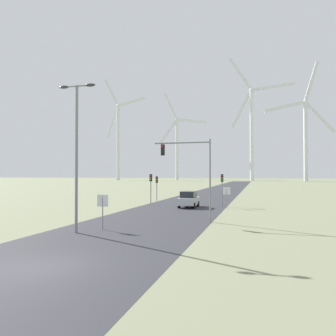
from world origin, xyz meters
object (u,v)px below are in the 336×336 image
Objects in this scene: car_approaching at (189,199)px; wind_turbine_far_left at (118,133)px; traffic_light_post_near_right at (222,183)px; traffic_light_post_mid_left at (157,183)px; stop_sign_near at (103,205)px; traffic_light_mast_overhead at (191,163)px; wind_turbine_right at (306,131)px; traffic_light_post_near_left at (151,182)px; streetlamp at (77,140)px; wind_turbine_left at (177,142)px; wind_turbine_center at (252,124)px; stop_sign_far at (227,194)px.

wind_turbine_far_left is at bearing 116.65° from car_approaching.
traffic_light_post_near_right is 0.06× the size of wind_turbine_far_left.
stop_sign_near is at bearing -81.47° from traffic_light_post_mid_left.
wind_turbine_right reaches higher than traffic_light_mast_overhead.
traffic_light_post_near_right reaches higher than stop_sign_near.
car_approaching is at bearing -63.35° from wind_turbine_far_left.
traffic_light_post_near_left is (-2.54, 17.92, 1.12)m from stop_sign_near.
wind_turbine_far_left is at bearing 115.40° from traffic_light_post_near_left.
traffic_light_post_near_left reaches higher than traffic_light_post_near_right.
streetlamp is 21.45m from traffic_light_post_near_right.
traffic_light_post_mid_left is at bearing 95.52° from streetlamp.
wind_turbine_far_left is 1.09× the size of wind_turbine_left.
wind_turbine_center is at bearing -29.04° from wind_turbine_left.
streetlamp is 25.38m from traffic_light_post_mid_left.
traffic_light_post_mid_left is 0.05× the size of wind_turbine_far_left.
streetlamp is 4.72m from stop_sign_near.
wind_turbine_left is at bearing 150.96° from wind_turbine_center.
stop_sign_far is at bearing -74.58° from wind_turbine_left.
wind_turbine_left is 60.57m from wind_turbine_center.
traffic_light_post_near_right is (7.21, 19.94, -3.22)m from streetlamp.
wind_turbine_center is at bearing 89.79° from traffic_light_post_near_right.
car_approaching is at bearing 102.70° from traffic_light_mast_overhead.
traffic_light_post_near_left is 5.67m from car_approaching.
stop_sign_far is at bearing 80.59° from traffic_light_mast_overhead.
stop_sign_near is 19.45m from traffic_light_post_near_right.
streetlamp reaches higher than traffic_light_post_mid_left.
car_approaching is at bearing -102.00° from wind_turbine_right.
wind_turbine_far_left is (-76.69, 177.91, 24.43)m from streetlamp.
traffic_light_post_near_left is at bearing -93.28° from wind_turbine_center.
traffic_light_mast_overhead is 191.70m from wind_turbine_far_left.
traffic_light_post_near_left is 0.06× the size of wind_turbine_far_left.
car_approaching is 199.42m from wind_turbine_left.
streetlamp is at bearing -109.88° from traffic_light_post_near_right.
stop_sign_far is 0.03× the size of wind_turbine_center.
stop_sign_far is 0.04× the size of wind_turbine_right.
wind_turbine_left is at bearing 105.42° from stop_sign_far.
wind_turbine_center is at bearing 89.45° from traffic_light_mast_overhead.
traffic_light_mast_overhead is at bearing -94.83° from traffic_light_post_near_right.
car_approaching is at bearing -178.90° from stop_sign_far.
wind_turbine_right is (80.98, -39.13, 0.06)m from wind_turbine_left.
wind_turbine_center is (-0.14, 162.29, 31.65)m from stop_sign_far.
stop_sign_near is (1.11, 1.50, -4.33)m from streetlamp.
stop_sign_near is at bearing -132.64° from traffic_light_mast_overhead.
traffic_light_post_near_right is 0.06× the size of wind_turbine_left.
traffic_light_post_near_right is (8.64, 0.52, -0.00)m from traffic_light_post_near_left.
car_approaching is (-4.26, -0.08, -0.71)m from stop_sign_far.
stop_sign_far is 2.47m from traffic_light_post_near_right.
stop_sign_far is 0.03× the size of wind_turbine_far_left.
wind_turbine_far_left is at bearing 115.91° from traffic_light_post_mid_left.
traffic_light_post_near_right is 0.05× the size of wind_turbine_center.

